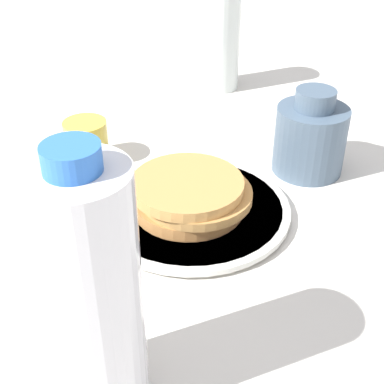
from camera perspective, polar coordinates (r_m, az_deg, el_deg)
name	(u,v)px	position (r m, az deg, el deg)	size (l,w,h in m)	color
ground_plane	(201,209)	(0.67, 0.97, -1.86)	(4.00, 4.00, 0.00)	silver
plate	(192,210)	(0.66, 0.00, -1.88)	(0.24, 0.24, 0.01)	silver
pancake_stack	(191,195)	(0.64, -0.16, -0.30)	(0.15, 0.14, 0.04)	#C08043
juice_glass	(87,141)	(0.78, -11.19, 5.31)	(0.06, 0.06, 0.06)	yellow
cream_jug	(310,137)	(0.75, 12.50, 5.76)	(0.10, 0.10, 0.12)	#4C6075
water_bottle_near	(219,38)	(0.99, 2.93, 16.05)	(0.07, 0.07, 0.20)	silver
water_bottle_mid	(91,295)	(0.40, -10.73, -10.72)	(0.08, 0.08, 0.23)	white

